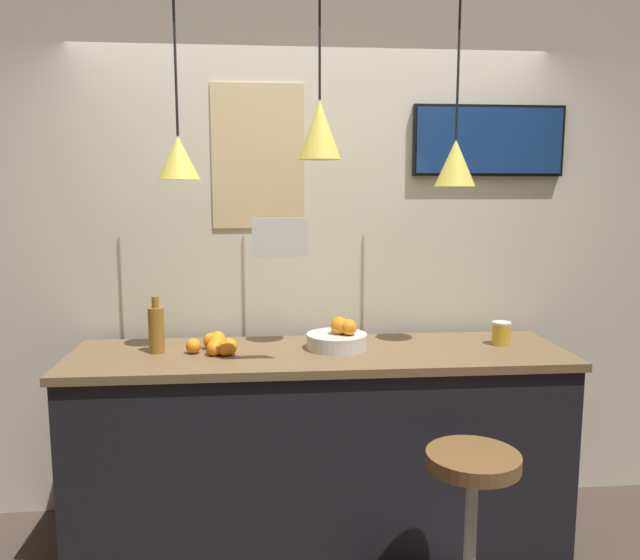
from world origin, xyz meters
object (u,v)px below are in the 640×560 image
mounted_tv (489,141)px  spread_jar (501,333)px  bar_stool (471,514)px  fruit_bowl (338,337)px  juice_bottle (156,329)px

mounted_tv → spread_jar: bearing=-94.0°
bar_stool → spread_jar: spread_jar is taller
fruit_bowl → bar_stool: bearing=-57.0°
fruit_bowl → spread_jar: size_ratio=2.54×
spread_jar → mounted_tv: mounted_tv is taller
mounted_tv → bar_stool: bearing=-110.7°
fruit_bowl → spread_jar: bearing=0.0°
juice_bottle → spread_jar: juice_bottle is taller
fruit_bowl → juice_bottle: 0.88m
juice_bottle → mounted_tv: size_ratio=0.33×
fruit_bowl → mounted_tv: bearing=22.2°
bar_stool → spread_jar: size_ratio=6.20×
fruit_bowl → mounted_tv: (0.86, 0.35, 0.98)m
fruit_bowl → juice_bottle: bearing=180.0°
spread_jar → mounted_tv: (0.02, 0.35, 0.98)m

